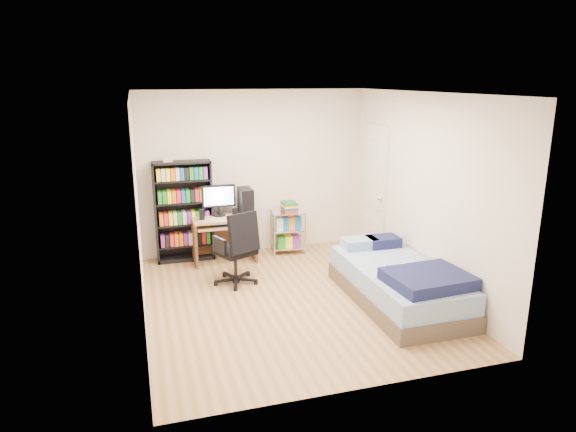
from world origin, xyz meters
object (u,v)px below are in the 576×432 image
object	(u,v)px
office_chair	(237,261)
bed	(399,283)
media_shelf	(184,210)
computer_desk	(229,220)

from	to	relation	value
office_chair	bed	world-z (taller)	office_chair
office_chair	bed	xyz separation A→B (m)	(1.77, -1.15, -0.06)
media_shelf	computer_desk	world-z (taller)	media_shelf
computer_desk	bed	size ratio (longest dim) A/B	0.56
computer_desk	office_chair	distance (m)	1.01
computer_desk	bed	xyz separation A→B (m)	(1.70, -2.11, -0.36)
media_shelf	computer_desk	bearing A→B (deg)	-16.43
computer_desk	bed	bearing A→B (deg)	-51.23
media_shelf	computer_desk	xyz separation A→B (m)	(0.64, -0.19, -0.15)
media_shelf	office_chair	xyz separation A→B (m)	(0.57, -1.15, -0.45)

